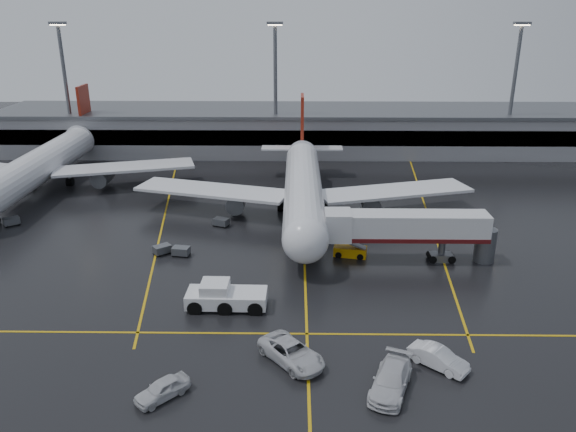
{
  "coord_description": "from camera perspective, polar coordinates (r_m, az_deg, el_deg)",
  "views": [
    {
      "loc": [
        -1.11,
        -66.04,
        27.97
      ],
      "look_at": [
        -2.0,
        -2.0,
        4.0
      ],
      "focal_mm": 34.93,
      "sensor_mm": 36.0,
      "label": 1
    }
  ],
  "objects": [
    {
      "name": "baggage_cart_c",
      "position": [
        76.47,
        -6.83,
        -0.59
      ],
      "size": [
        2.35,
        1.97,
        1.12
      ],
      "color": "#595B60",
      "rests_on": "ground"
    },
    {
      "name": "light_mast_mid",
      "position": [
        108.95,
        -1.29,
        13.4
      ],
      "size": [
        3.0,
        1.2,
        25.45
      ],
      "color": "#595B60",
      "rests_on": "ground"
    },
    {
      "name": "pushback_tractor",
      "position": [
        56.17,
        -6.49,
        -8.18
      ],
      "size": [
        7.95,
        3.52,
        2.82
      ],
      "color": "white",
      "rests_on": "ground"
    },
    {
      "name": "baggage_cart_a",
      "position": [
        68.21,
        -10.83,
        -3.51
      ],
      "size": [
        2.19,
        1.61,
        1.12
      ],
      "color": "#595B60",
      "rests_on": "ground"
    },
    {
      "name": "service_van_c",
      "position": [
        49.17,
        15.04,
        -13.78
      ],
      "size": [
        4.94,
        4.64,
        1.66
      ],
      "primitive_type": "imported",
      "rotation": [
        0.0,
        0.0,
        0.85
      ],
      "color": "silver",
      "rests_on": "ground"
    },
    {
      "name": "light_mast_right",
      "position": [
        116.39,
        22.01,
        12.42
      ],
      "size": [
        3.0,
        1.2,
        25.45
      ],
      "color": "#595B60",
      "rests_on": "ground"
    },
    {
      "name": "apron_line_centre",
      "position": [
        71.73,
        1.62,
        -2.43
      ],
      "size": [
        0.25,
        90.0,
        0.02
      ],
      "primitive_type": "cube",
      "color": "gold",
      "rests_on": "ground"
    },
    {
      "name": "light_mast_left",
      "position": [
        117.4,
        -21.71,
        12.51
      ],
      "size": [
        3.0,
        1.2,
        25.45
      ],
      "color": "#595B60",
      "rests_on": "ground"
    },
    {
      "name": "ground",
      "position": [
        71.73,
        1.62,
        -2.44
      ],
      "size": [
        220.0,
        220.0,
        0.0
      ],
      "primitive_type": "plane",
      "color": "black",
      "rests_on": "ground"
    },
    {
      "name": "belt_loader",
      "position": [
        67.37,
        6.35,
        -3.59
      ],
      "size": [
        4.12,
        2.48,
        2.45
      ],
      "color": "orange",
      "rests_on": "ground"
    },
    {
      "name": "baggage_cart_b",
      "position": [
        69.15,
        -12.7,
        -3.31
      ],
      "size": [
        2.37,
        2.27,
        1.12
      ],
      "color": "#595B60",
      "rests_on": "ground"
    },
    {
      "name": "service_van_d",
      "position": [
        45.5,
        -12.69,
        -16.81
      ],
      "size": [
        4.36,
        4.36,
        1.5
      ],
      "primitive_type": "imported",
      "rotation": [
        0.0,
        0.0,
        -0.78
      ],
      "color": "silver",
      "rests_on": "ground"
    },
    {
      "name": "baggage_cart_e",
      "position": [
        85.01,
        -26.32,
        -0.46
      ],
      "size": [
        2.38,
        2.24,
        1.12
      ],
      "color": "#595B60",
      "rests_on": "ground"
    },
    {
      "name": "service_van_b",
      "position": [
        45.8,
        10.44,
        -16.08
      ],
      "size": [
        4.66,
        6.81,
        1.83
      ],
      "primitive_type": "imported",
      "rotation": [
        0.0,
        0.0,
        -0.37
      ],
      "color": "silver",
      "rests_on": "ground"
    },
    {
      "name": "main_airliner",
      "position": [
        79.39,
        1.56,
        3.09
      ],
      "size": [
        48.8,
        45.6,
        14.1
      ],
      "color": "silver",
      "rests_on": "ground"
    },
    {
      "name": "second_airliner",
      "position": [
        99.67,
        -23.55,
        5.0
      ],
      "size": [
        48.8,
        45.6,
        14.1
      ],
      "color": "silver",
      "rests_on": "ground"
    },
    {
      "name": "jet_bridge",
      "position": [
        65.97,
        12.09,
        -1.33
      ],
      "size": [
        19.9,
        3.4,
        6.05
      ],
      "color": "silver",
      "rests_on": "ground"
    },
    {
      "name": "apron_line_right",
      "position": [
        83.24,
        14.02,
        0.26
      ],
      "size": [
        7.57,
        69.64,
        0.02
      ],
      "primitive_type": "cube",
      "rotation": [
        0.0,
        0.0,
        -0.1
      ],
      "color": "gold",
      "rests_on": "ground"
    },
    {
      "name": "apron_line_stop",
      "position": [
        52.18,
        1.93,
        -11.89
      ],
      "size": [
        60.0,
        0.25,
        0.02
      ],
      "primitive_type": "cube",
      "color": "gold",
      "rests_on": "ground"
    },
    {
      "name": "service_van_a",
      "position": [
        48.13,
        0.38,
        -13.72
      ],
      "size": [
        6.37,
        6.83,
        1.78
      ],
      "primitive_type": "imported",
      "rotation": [
        0.0,
        0.0,
        0.69
      ],
      "color": "silver",
      "rests_on": "ground"
    },
    {
      "name": "terminal",
      "position": [
        116.41,
        1.34,
        8.79
      ],
      "size": [
        122.0,
        19.0,
        8.6
      ],
      "color": "gray",
      "rests_on": "ground"
    },
    {
      "name": "apron_line_left",
      "position": [
        83.19,
        -12.38,
        0.38
      ],
      "size": [
        9.99,
        69.35,
        0.02
      ],
      "primitive_type": "cube",
      "rotation": [
        0.0,
        0.0,
        0.14
      ],
      "color": "gold",
      "rests_on": "ground"
    }
  ]
}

